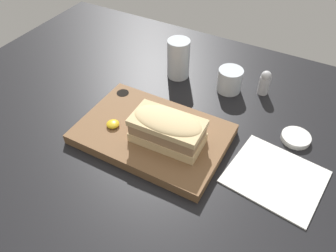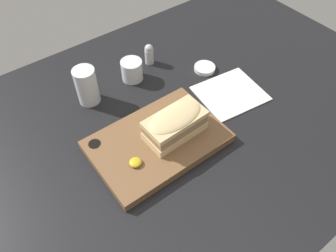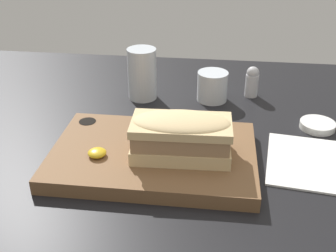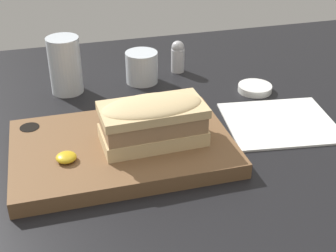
# 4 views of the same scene
# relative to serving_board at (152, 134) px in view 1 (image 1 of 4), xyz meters

# --- Properties ---
(dining_table) EXTENTS (1.62, 1.05, 0.02)m
(dining_table) POSITION_rel_serving_board_xyz_m (0.10, 0.05, -0.02)
(dining_table) COLOR black
(dining_table) RESTS_ON ground
(serving_board) EXTENTS (0.38, 0.25, 0.03)m
(serving_board) POSITION_rel_serving_board_xyz_m (0.00, 0.00, 0.00)
(serving_board) COLOR brown
(serving_board) RESTS_ON dining_table
(sandwich) EXTENTS (0.18, 0.10, 0.08)m
(sandwich) POSITION_rel_serving_board_xyz_m (0.05, -0.01, 0.06)
(sandwich) COLOR #DBBC84
(sandwich) RESTS_ON serving_board
(mustard_dollop) EXTENTS (0.03, 0.03, 0.01)m
(mustard_dollop) POSITION_rel_serving_board_xyz_m (-0.10, -0.04, 0.02)
(mustard_dollop) COLOR gold
(mustard_dollop) RESTS_ON serving_board
(water_glass) EXTENTS (0.07, 0.07, 0.12)m
(water_glass) POSITION_rel_serving_board_xyz_m (-0.07, 0.28, 0.04)
(water_glass) COLOR silver
(water_glass) RESTS_ON dining_table
(wine_glass) EXTENTS (0.07, 0.07, 0.07)m
(wine_glass) POSITION_rel_serving_board_xyz_m (0.10, 0.29, 0.02)
(wine_glass) COLOR silver
(wine_glass) RESTS_ON dining_table
(napkin) EXTENTS (0.23, 0.21, 0.00)m
(napkin) POSITION_rel_serving_board_xyz_m (0.32, 0.03, -0.01)
(napkin) COLOR white
(napkin) RESTS_ON dining_table
(salt_shaker) EXTENTS (0.03, 0.03, 0.08)m
(salt_shaker) POSITION_rel_serving_board_xyz_m (0.20, 0.32, 0.03)
(salt_shaker) COLOR silver
(salt_shaker) RESTS_ON dining_table
(condiment_dish) EXTENTS (0.07, 0.07, 0.01)m
(condiment_dish) POSITION_rel_serving_board_xyz_m (0.33, 0.17, -0.01)
(condiment_dish) COLOR white
(condiment_dish) RESTS_ON dining_table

